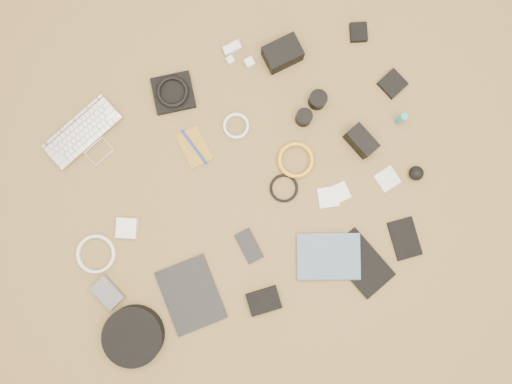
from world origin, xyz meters
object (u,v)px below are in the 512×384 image
object	(u,v)px
headphone_case	(134,336)
paperback	(329,280)
tablet	(191,295)
dslr_camera	(282,54)
laptop	(90,141)
phone	(249,246)

from	to	relation	value
headphone_case	paperback	distance (m)	0.76
tablet	headphone_case	world-z (taller)	headphone_case
tablet	headphone_case	distance (m)	0.26
dslr_camera	paperback	size ratio (longest dim) A/B	0.58
laptop	paperback	size ratio (longest dim) A/B	1.29
laptop	phone	xyz separation A→B (m)	(0.44, -0.58, -0.01)
headphone_case	paperback	xyz separation A→B (m)	(0.75, -0.06, -0.02)
tablet	headphone_case	bearing A→B (deg)	-166.68
tablet	phone	world-z (taller)	tablet
laptop	tablet	world-z (taller)	laptop
dslr_camera	headphone_case	size ratio (longest dim) A/B	0.61
laptop	paperback	distance (m)	1.05
headphone_case	paperback	size ratio (longest dim) A/B	0.94
dslr_camera	paperback	distance (m)	0.88
tablet	paperback	xyz separation A→B (m)	(0.51, -0.12, 0.01)
tablet	paperback	size ratio (longest dim) A/B	1.09
dslr_camera	paperback	xyz separation A→B (m)	(-0.13, -0.87, -0.03)
laptop	dslr_camera	size ratio (longest dim) A/B	2.23
laptop	tablet	size ratio (longest dim) A/B	1.19
phone	paperback	distance (m)	0.33
laptop	dslr_camera	xyz separation A→B (m)	(0.80, 0.06, 0.03)
headphone_case	paperback	world-z (taller)	headphone_case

